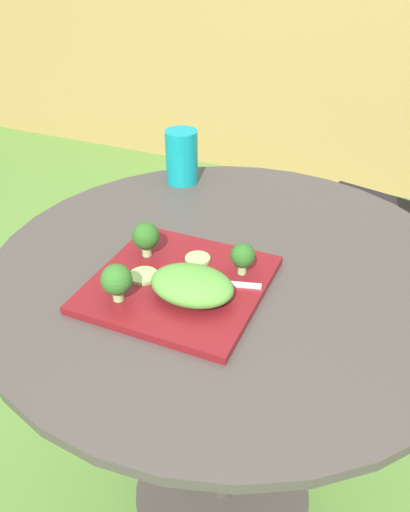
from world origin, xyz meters
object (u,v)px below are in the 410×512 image
object	(u,v)px
patio_chair	(408,209)
salad_plate	(179,284)
fork	(206,282)
drinking_glass	(182,159)

from	to	relation	value
patio_chair	salad_plate	size ratio (longest dim) A/B	3.21
patio_chair	salad_plate	distance (m)	0.96
salad_plate	fork	size ratio (longest dim) A/B	1.83
salad_plate	fork	xyz separation A→B (m)	(0.04, 0.01, 0.01)
salad_plate	fork	bearing A→B (deg)	15.03
drinking_glass	fork	size ratio (longest dim) A/B	0.81
drinking_glass	patio_chair	bearing A→B (deg)	44.08
salad_plate	drinking_glass	distance (m)	0.42
fork	patio_chair	bearing A→B (deg)	71.54
patio_chair	drinking_glass	xyz separation A→B (m)	(-0.51, -0.49, 0.26)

